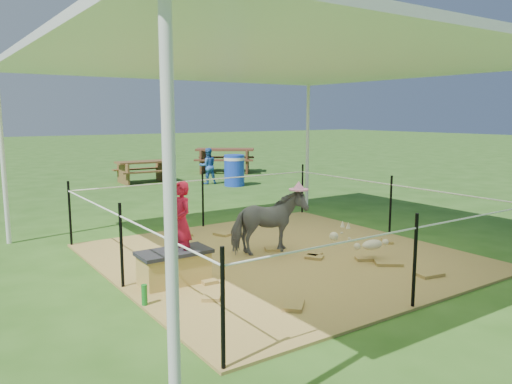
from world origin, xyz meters
TOP-DOWN VIEW (x-y plane):
  - ground at (0.00, 0.00)m, footprint 90.00×90.00m
  - hay_patch at (0.00, 0.00)m, footprint 4.60×4.60m
  - canopy_tent at (0.00, 0.00)m, footprint 6.30×6.30m
  - rope_fence at (0.00, -0.00)m, footprint 4.54×4.54m
  - straw_bale at (-1.71, -0.22)m, footprint 0.78×0.40m
  - dark_cloth at (-1.71, -0.22)m, footprint 0.84×0.44m
  - woman at (-1.61, -0.22)m, footprint 0.23×0.34m
  - green_bottle at (-2.26, -0.67)m, footprint 0.06×0.06m
  - pony at (-0.08, 0.18)m, footprint 1.11×0.62m
  - pink_hat at (-0.08, 0.18)m, footprint 0.28×0.28m
  - foal at (0.86, -0.90)m, footprint 0.92×0.53m
  - trash_barrel at (3.23, 6.42)m, footprint 0.58×0.58m
  - picnic_table_near at (1.38, 8.47)m, footprint 1.59×1.19m
  - picnic_table_far at (4.75, 9.46)m, footprint 2.44×2.31m
  - distant_person at (2.82, 7.19)m, footprint 0.58×0.50m

SIDE VIEW (x-z plane):
  - ground at x=0.00m, z-range 0.00..0.00m
  - hay_patch at x=0.00m, z-range 0.00..0.03m
  - green_bottle at x=-2.26m, z-range 0.03..0.25m
  - straw_bale at x=-1.71m, z-range 0.03..0.38m
  - foal at x=0.86m, z-range 0.03..0.53m
  - picnic_table_near at x=1.38m, z-range 0.00..0.64m
  - dark_cloth at x=-1.71m, z-range 0.38..0.42m
  - picnic_table_far at x=4.75m, z-range 0.00..0.82m
  - trash_barrel at x=3.23m, z-range 0.00..0.87m
  - pony at x=-0.08m, z-range 0.03..0.92m
  - distant_person at x=2.82m, z-range 0.00..1.04m
  - rope_fence at x=0.00m, z-range 0.14..1.14m
  - woman at x=-1.61m, z-range 0.38..1.32m
  - pink_hat at x=-0.08m, z-range 0.92..1.05m
  - canopy_tent at x=0.00m, z-range 1.24..4.14m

